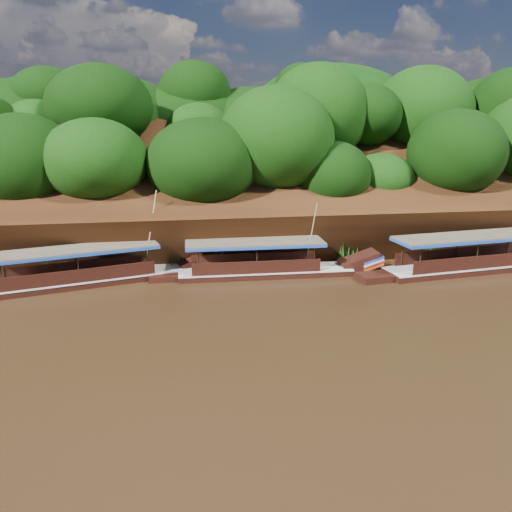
{
  "coord_description": "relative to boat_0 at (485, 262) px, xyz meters",
  "views": [
    {
      "loc": [
        -4.78,
        -22.82,
        9.86
      ],
      "look_at": [
        -0.17,
        7.0,
        1.49
      ],
      "focal_mm": 35.0,
      "sensor_mm": 36.0,
      "label": 1
    }
  ],
  "objects": [
    {
      "name": "ground",
      "position": [
        -15.34,
        -6.53,
        -0.56
      ],
      "size": [
        160.0,
        160.0,
        0.0
      ],
      "primitive_type": "plane",
      "color": "black",
      "rests_on": "ground"
    },
    {
      "name": "riverbank",
      "position": [
        -15.35,
        16.19,
        1.33
      ],
      "size": [
        120.0,
        30.06,
        19.4
      ],
      "color": "black",
      "rests_on": "ground"
    },
    {
      "name": "boat_0",
      "position": [
        0.0,
        0.0,
        0.0
      ],
      "size": [
        15.35,
        3.96,
        6.27
      ],
      "rotation": [
        0.0,
        0.0,
        0.13
      ],
      "color": "black",
      "rests_on": "ground"
    },
    {
      "name": "boat_1",
      "position": [
        -14.11,
        1.02,
        -0.04
      ],
      "size": [
        13.31,
        2.53,
        5.22
      ],
      "rotation": [
        0.0,
        0.0,
        -0.02
      ],
      "color": "black",
      "rests_on": "ground"
    },
    {
      "name": "boat_2",
      "position": [
        -24.95,
        1.25,
        -0.04
      ],
      "size": [
        14.67,
        5.69,
        5.93
      ],
      "rotation": [
        0.0,
        0.0,
        0.27
      ],
      "color": "black",
      "rests_on": "ground"
    },
    {
      "name": "reeds",
      "position": [
        -17.8,
        3.01,
        0.25
      ],
      "size": [
        49.75,
        2.23,
        1.81
      ],
      "color": "#205B16",
      "rests_on": "ground"
    }
  ]
}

